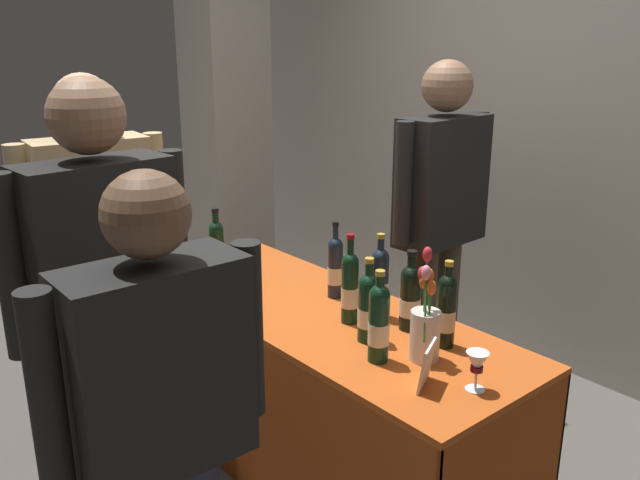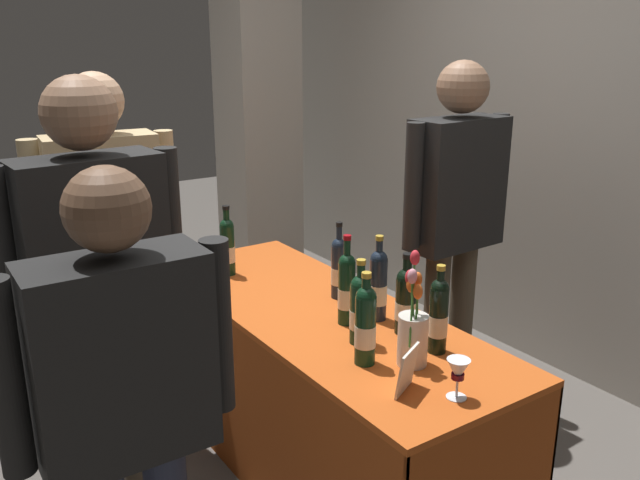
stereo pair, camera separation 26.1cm
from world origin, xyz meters
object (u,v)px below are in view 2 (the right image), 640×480
Objects in this scene: tasting_table at (320,361)px; flower_vase at (412,331)px; concrete_pillar at (257,91)px; display_bottle_0 at (365,324)px; taster_foreground_right at (97,281)px; featured_wine_bottle at (339,267)px; vendor_presenter at (455,207)px; wine_glass_near_vendor at (458,372)px.

flower_vase is (0.56, -0.00, 0.36)m from tasting_table.
concrete_pillar reaches higher than tasting_table.
display_bottle_0 is at bearing -15.50° from tasting_table.
concrete_pillar is at bearing 44.56° from taster_foreground_right.
flower_vase reaches higher than tasting_table.
flower_vase is 0.24× the size of taster_foreground_right.
taster_foreground_right is (0.00, -1.00, 0.15)m from featured_wine_bottle.
display_bottle_0 is 0.16m from flower_vase.
vendor_presenter is at bearing 119.59° from display_bottle_0.
concrete_pillar is 8.83× the size of featured_wine_bottle.
flower_vase reaches higher than display_bottle_0.
concrete_pillar reaches higher than vendor_presenter.
featured_wine_bottle is at bearing 168.63° from wine_glass_near_vendor.
concrete_pillar reaches higher than flower_vase.
display_bottle_0 reaches higher than wine_glass_near_vendor.
wine_glass_near_vendor is 1.22m from taster_foreground_right.
tasting_table is at bearing 177.73° from wine_glass_near_vendor.
vendor_presenter is at bearing -3.26° from taster_foreground_right.
vendor_presenter reaches higher than flower_vase.
concrete_pillar is 1.85m from vendor_presenter.
featured_wine_bottle reaches higher than display_bottle_0.
tasting_table is 0.61m from display_bottle_0.
wine_glass_near_vendor is at bearing -2.27° from tasting_table.
wine_glass_near_vendor is 1.25m from vendor_presenter.
taster_foreground_right is at bearing -136.48° from wine_glass_near_vendor.
concrete_pillar is at bearing 162.53° from flower_vase.
vendor_presenter reaches higher than featured_wine_bottle.
taster_foreground_right is (0.01, -1.68, -0.01)m from vendor_presenter.
featured_wine_bottle is (1.81, -0.62, -0.58)m from concrete_pillar.
display_bottle_0 is 1.11m from vendor_presenter.
concrete_pillar is at bearing 163.47° from wine_glass_near_vendor.
featured_wine_bottle is at bearing -3.39° from taster_foreground_right.
taster_foreground_right reaches higher than tasting_table.
vendor_presenter is at bearing 1.89° from concrete_pillar.
display_bottle_0 is 2.53× the size of wine_glass_near_vendor.
featured_wine_bottle is (-0.07, 0.14, 0.37)m from tasting_table.
tasting_table is 0.87m from wine_glass_near_vendor.
featured_wine_bottle reaches higher than wine_glass_near_vendor.
featured_wine_bottle is at bearing -18.94° from concrete_pillar.
wine_glass_near_vendor is at bearing -11.37° from featured_wine_bottle.
concrete_pillar is 2.24m from tasting_table.
concrete_pillar reaches higher than wine_glass_near_vendor.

